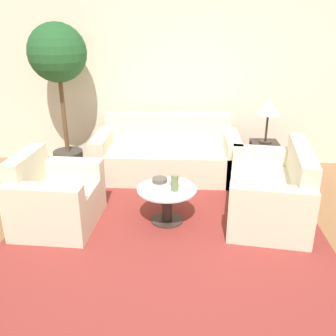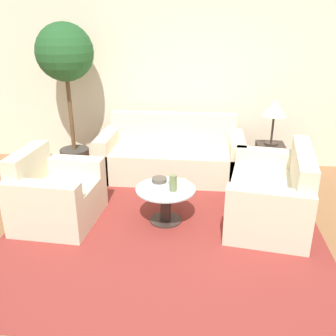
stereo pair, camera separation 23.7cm
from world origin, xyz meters
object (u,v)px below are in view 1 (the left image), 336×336
at_px(potted_plant, 59,66).
at_px(sofa_main, 167,156).
at_px(vase, 175,183).
at_px(loveseat, 274,193).
at_px(coffee_table, 167,200).
at_px(armchair, 53,200).
at_px(bowl, 160,180).
at_px(table_lamp, 269,108).
at_px(book_stack, 179,183).

bearing_deg(potted_plant, sofa_main, -2.61).
height_order(sofa_main, vase, sofa_main).
xyz_separation_m(loveseat, vase, (-1.13, -0.23, 0.21)).
xyz_separation_m(sofa_main, vase, (0.16, -1.41, 0.21)).
distance_m(loveseat, coffee_table, 1.23).
height_order(armchair, potted_plant, potted_plant).
bearing_deg(bowl, armchair, -166.49).
bearing_deg(vase, armchair, -177.35).
bearing_deg(bowl, sofa_main, 88.81).
xyz_separation_m(table_lamp, vase, (-1.23, -1.39, -0.52)).
bearing_deg(coffee_table, armchair, -175.08).
height_order(armchair, book_stack, armchair).
distance_m(sofa_main, book_stack, 1.31).
height_order(loveseat, coffee_table, loveseat).
relative_size(coffee_table, vase, 3.70).
relative_size(coffee_table, book_stack, 2.86).
relative_size(armchair, loveseat, 0.65).
xyz_separation_m(potted_plant, book_stack, (1.69, -1.35, -1.11)).
xyz_separation_m(potted_plant, vase, (1.64, -1.48, -1.05)).
height_order(loveseat, table_lamp, table_lamp).
relative_size(bowl, book_stack, 0.73).
distance_m(sofa_main, bowl, 1.20).
height_order(bowl, book_stack, book_stack).
relative_size(sofa_main, loveseat, 1.34).
relative_size(loveseat, book_stack, 6.49).
height_order(armchair, bowl, armchair).
bearing_deg(table_lamp, armchair, -150.54).
bearing_deg(bowl, loveseat, 0.52).
bearing_deg(vase, table_lamp, 48.47).
distance_m(armchair, bowl, 1.20).
relative_size(sofa_main, table_lamp, 3.24).
distance_m(table_lamp, book_stack, 1.83).
xyz_separation_m(coffee_table, bowl, (-0.09, 0.17, 0.17)).
xyz_separation_m(armchair, table_lamp, (2.58, 1.46, 0.73)).
xyz_separation_m(sofa_main, armchair, (-1.19, -1.47, 0.00)).
distance_m(coffee_table, bowl, 0.26).
bearing_deg(armchair, potted_plant, 13.93).
height_order(table_lamp, vase, table_lamp).
bearing_deg(sofa_main, book_stack, -81.01).
relative_size(armchair, table_lamp, 1.56).
height_order(armchair, vase, armchair).
height_order(coffee_table, vase, vase).
bearing_deg(potted_plant, loveseat, -24.25).
bearing_deg(book_stack, table_lamp, 27.09).
bearing_deg(bowl, vase, -50.30).
bearing_deg(table_lamp, potted_plant, 178.37).
distance_m(coffee_table, book_stack, 0.23).
distance_m(armchair, vase, 1.36).
relative_size(armchair, coffee_table, 1.47).
distance_m(vase, bowl, 0.29).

